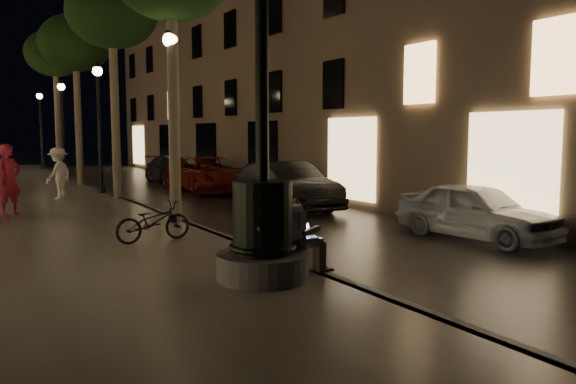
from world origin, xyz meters
TOP-DOWN VIEW (x-y plane):
  - ground at (0.00, 15.00)m, footprint 120.00×120.00m
  - cobble_lane at (3.00, 15.00)m, footprint 6.00×45.00m
  - curb_strip at (0.00, 15.00)m, footprint 0.25×45.00m
  - building_right at (10.00, 18.00)m, footprint 8.00×36.00m
  - fountain_lamppost at (-1.00, 2.00)m, footprint 1.40×1.40m
  - seated_man_laptop at (-0.39, 2.00)m, footprint 0.96×0.32m
  - tree_second at (-0.20, 14.00)m, footprint 3.00×3.00m
  - tree_third at (-0.30, 20.00)m, footprint 3.00×3.00m
  - tree_far at (-0.22, 26.00)m, footprint 3.00×3.00m
  - lamp_curb_a at (-0.30, 8.00)m, footprint 0.36×0.36m
  - lamp_curb_b at (-0.30, 16.00)m, footprint 0.36×0.36m
  - lamp_curb_c at (-0.30, 24.00)m, footprint 0.36×0.36m
  - lamp_curb_d at (-0.30, 32.00)m, footprint 0.36×0.36m
  - car_front at (5.20, 3.30)m, footprint 1.88×3.95m
  - car_second at (4.00, 9.75)m, footprint 1.74×4.62m
  - car_third at (4.00, 15.89)m, footprint 2.47×5.27m
  - car_rear at (4.00, 20.59)m, footprint 2.10×4.60m
  - pedestrian_red at (-3.71, 11.28)m, footprint 0.84×0.78m
  - pedestrian_white at (-1.96, 14.78)m, footprint 1.25×1.25m
  - pedestrian_blue at (-3.36, 17.45)m, footprint 0.71×1.04m
  - bicycle at (-1.52, 5.75)m, footprint 1.62×0.70m

SIDE VIEW (x-z plane):
  - ground at x=0.00m, z-range 0.00..0.00m
  - cobble_lane at x=3.00m, z-range 0.00..0.02m
  - curb_strip at x=0.00m, z-range 0.00..0.20m
  - bicycle at x=-1.52m, z-range 0.20..1.03m
  - car_front at x=5.20m, z-range 0.00..1.30m
  - car_rear at x=4.00m, z-range 0.00..1.30m
  - car_third at x=4.00m, z-range 0.00..1.46m
  - car_second at x=4.00m, z-range 0.00..1.51m
  - seated_man_laptop at x=-0.39m, z-range 0.24..1.57m
  - pedestrian_blue at x=-3.36m, z-range 0.20..1.84m
  - pedestrian_white at x=-1.96m, z-range 0.20..1.93m
  - pedestrian_red at x=-3.71m, z-range 0.20..2.13m
  - fountain_lamppost at x=-1.00m, z-range -1.39..3.81m
  - lamp_curb_a at x=-0.30m, z-range 0.83..5.64m
  - lamp_curb_b at x=-0.30m, z-range 0.83..5.64m
  - lamp_curb_c at x=-0.30m, z-range 0.83..5.64m
  - lamp_curb_d at x=-0.30m, z-range 0.83..5.64m
  - tree_third at x=-0.30m, z-range 2.54..9.74m
  - tree_second at x=-0.20m, z-range 2.63..10.03m
  - tree_far at x=-0.22m, z-range 2.68..10.18m
  - building_right at x=10.00m, z-range 0.00..15.00m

